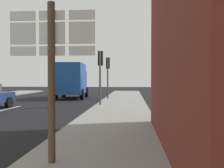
{
  "coord_description": "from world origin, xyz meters",
  "views": [
    {
      "loc": [
        7.06,
        -3.85,
        1.75
      ],
      "look_at": [
        5.78,
        12.99,
        1.39
      ],
      "focal_mm": 41.42,
      "sensor_mm": 36.0,
      "label": 1
    }
  ],
  "objects_px": {
    "delivery_truck": "(72,80)",
    "route_sign_post": "(52,65)",
    "traffic_light_far_right": "(108,69)",
    "traffic_light_near_right": "(100,66)"
  },
  "relations": [
    {
      "from": "delivery_truck",
      "to": "traffic_light_near_right",
      "type": "relative_size",
      "value": 1.48
    },
    {
      "from": "traffic_light_far_right",
      "to": "delivery_truck",
      "type": "bearing_deg",
      "value": 158.51
    },
    {
      "from": "route_sign_post",
      "to": "traffic_light_far_right",
      "type": "height_order",
      "value": "traffic_light_far_right"
    },
    {
      "from": "traffic_light_near_right",
      "to": "traffic_light_far_right",
      "type": "distance_m",
      "value": 5.08
    },
    {
      "from": "route_sign_post",
      "to": "traffic_light_far_right",
      "type": "relative_size",
      "value": 0.92
    },
    {
      "from": "delivery_truck",
      "to": "traffic_light_far_right",
      "type": "height_order",
      "value": "traffic_light_far_right"
    },
    {
      "from": "traffic_light_near_right",
      "to": "traffic_light_far_right",
      "type": "height_order",
      "value": "traffic_light_far_right"
    },
    {
      "from": "traffic_light_near_right",
      "to": "traffic_light_far_right",
      "type": "xyz_separation_m",
      "value": [
        0.0,
        5.08,
        0.01
      ]
    },
    {
      "from": "delivery_truck",
      "to": "traffic_light_far_right",
      "type": "distance_m",
      "value": 3.68
    },
    {
      "from": "delivery_truck",
      "to": "route_sign_post",
      "type": "height_order",
      "value": "route_sign_post"
    }
  ]
}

